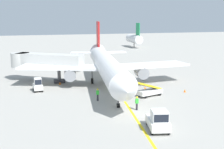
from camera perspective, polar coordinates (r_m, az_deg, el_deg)
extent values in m
plane|color=#9E9B93|center=(34.93, 4.29, -7.43)|extent=(300.00, 300.00, 0.00)
cube|color=yellow|center=(39.57, 2.42, -5.14)|extent=(11.88, 79.20, 0.01)
cylinder|color=white|center=(47.06, -1.04, 1.82)|extent=(7.61, 30.16, 3.30)
cone|color=white|center=(31.38, 2.66, -3.00)|extent=(3.55, 2.84, 3.23)
cone|color=white|center=(63.15, -2.90, 4.60)|extent=(3.51, 3.22, 3.14)
cube|color=white|center=(50.04, 7.29, 1.83)|extent=(13.26, 5.22, 0.36)
cylinder|color=gray|center=(48.85, 5.72, 0.45)|extent=(2.34, 3.44, 1.90)
cube|color=white|center=(48.28, -10.12, 1.40)|extent=(13.72, 8.64, 0.36)
cylinder|color=gray|center=(47.45, -8.14, 0.07)|extent=(2.34, 3.44, 1.90)
cube|color=red|center=(60.45, -2.72, 7.77)|extent=(0.86, 4.00, 5.20)
cube|color=white|center=(60.74, 0.17, 4.35)|extent=(5.21, 2.23, 0.24)
cube|color=white|center=(60.17, -5.51, 4.23)|extent=(5.61, 3.57, 0.24)
cylinder|color=#4C4C51|center=(36.33, 1.24, -4.08)|extent=(0.20, 0.20, 3.12)
cylinder|color=black|center=(36.69, 1.23, -6.01)|extent=(0.43, 0.60, 0.56)
cylinder|color=#4C4C51|center=(49.66, 1.20, 0.10)|extent=(0.20, 0.20, 3.12)
cylinder|color=black|center=(49.88, 1.20, -1.11)|extent=(0.49, 1.00, 0.96)
cylinder|color=#4C4C51|center=(49.14, -3.87, -0.04)|extent=(0.20, 0.20, 3.12)
cylinder|color=black|center=(49.37, -3.85, -1.27)|extent=(0.49, 1.00, 0.96)
cube|color=black|center=(33.21, 2.02, -1.57)|extent=(2.92, 1.40, 0.60)
cube|color=beige|center=(51.20, -12.08, 2.51)|extent=(11.41, 8.85, 2.50)
cylinder|color=beige|center=(54.22, -17.34, 2.73)|extent=(3.20, 3.20, 2.50)
cylinder|color=#59595B|center=(50.77, -10.19, -0.27)|extent=(0.56, 0.56, 2.35)
cube|color=#333338|center=(50.96, -10.16, -1.29)|extent=(1.80, 1.40, 0.50)
cube|color=silver|center=(30.14, 8.87, -9.21)|extent=(2.67, 3.94, 0.80)
cube|color=silver|center=(29.25, 9.19, -7.89)|extent=(1.85, 1.92, 1.10)
cube|color=black|center=(28.53, 9.52, -8.40)|extent=(1.41, 0.40, 0.77)
cylinder|color=black|center=(29.32, 10.94, -10.72)|extent=(0.35, 0.63, 0.60)
cylinder|color=black|center=(28.98, 7.78, -10.88)|extent=(0.35, 0.63, 0.60)
cylinder|color=black|center=(31.61, 9.82, -9.03)|extent=(0.35, 0.63, 0.60)
cylinder|color=black|center=(31.29, 6.90, -9.16)|extent=(0.35, 0.63, 0.60)
cube|color=silver|center=(45.94, -14.18, -2.32)|extent=(1.44, 2.47, 0.70)
cube|color=silver|center=(45.34, -14.17, -1.34)|extent=(1.10, 1.14, 1.10)
cube|color=black|center=(44.83, -14.11, -1.47)|extent=(0.98, 0.14, 0.77)
cylinder|color=black|center=(45.27, -13.35, -2.94)|extent=(0.26, 0.61, 0.60)
cylinder|color=black|center=(45.16, -14.74, -3.04)|extent=(0.26, 0.61, 0.60)
cylinder|color=black|center=(46.89, -13.59, -2.46)|extent=(0.26, 0.61, 0.60)
cylinder|color=black|center=(46.79, -14.94, -2.56)|extent=(0.26, 0.61, 0.60)
cube|color=silver|center=(42.17, 7.29, -3.35)|extent=(4.07, 2.54, 0.60)
cylinder|color=black|center=(40.94, 6.44, -4.21)|extent=(0.64, 0.38, 0.60)
cylinder|color=black|center=(41.89, 5.33, -3.83)|extent=(0.64, 0.38, 0.60)
cylinder|color=black|center=(42.64, 9.20, -3.66)|extent=(0.64, 0.38, 0.60)
cylinder|color=black|center=(43.56, 8.06, -3.30)|extent=(0.64, 0.38, 0.60)
cube|color=black|center=(41.56, 6.69, -2.20)|extent=(5.04, 2.31, 1.76)
cube|color=yellow|center=(41.20, 7.10, -2.15)|extent=(4.83, 1.54, 1.84)
cube|color=yellow|center=(41.87, 6.30, -1.92)|extent=(4.83, 1.54, 1.84)
cylinder|color=#26262D|center=(39.59, -2.79, -4.50)|extent=(0.24, 0.24, 0.85)
cube|color=green|center=(39.41, -2.80, -3.51)|extent=(0.36, 0.22, 0.56)
sphere|color=tan|center=(39.31, -2.81, -2.96)|extent=(0.20, 0.20, 0.20)
sphere|color=yellow|center=(39.30, -2.81, -2.88)|extent=(0.24, 0.24, 0.24)
cylinder|color=#26262D|center=(35.86, 4.82, -6.22)|extent=(0.24, 0.24, 0.85)
cube|color=green|center=(35.66, 4.84, -5.14)|extent=(0.36, 0.22, 0.56)
sphere|color=tan|center=(35.55, 4.85, -4.53)|extent=(0.20, 0.20, 0.20)
sphere|color=yellow|center=(35.54, 4.86, -4.44)|extent=(0.24, 0.24, 0.24)
cone|color=orange|center=(45.27, 13.93, -3.08)|extent=(0.36, 0.36, 0.44)
cone|color=orange|center=(45.97, 6.41, -2.59)|extent=(0.36, 0.36, 0.44)
cone|color=orange|center=(49.52, -10.05, -1.69)|extent=(0.36, 0.36, 0.44)
cylinder|color=silver|center=(107.20, 4.31, 6.92)|extent=(3.00, 10.00, 3.00)
cylinder|color=#3F3F3F|center=(107.40, 4.29, 5.70)|extent=(0.30, 0.30, 1.60)
cube|color=#198C4C|center=(103.73, 5.03, 8.70)|extent=(0.24, 3.20, 4.40)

